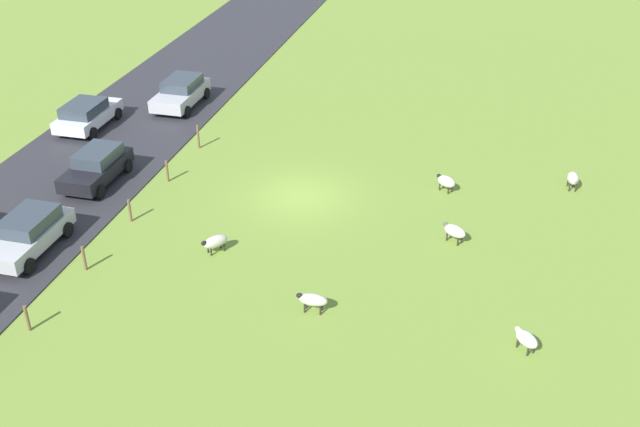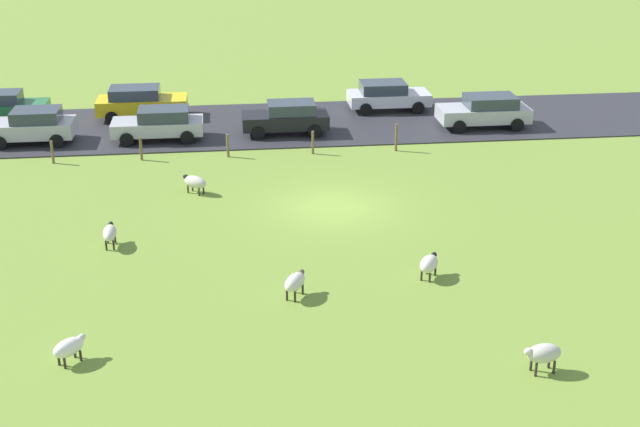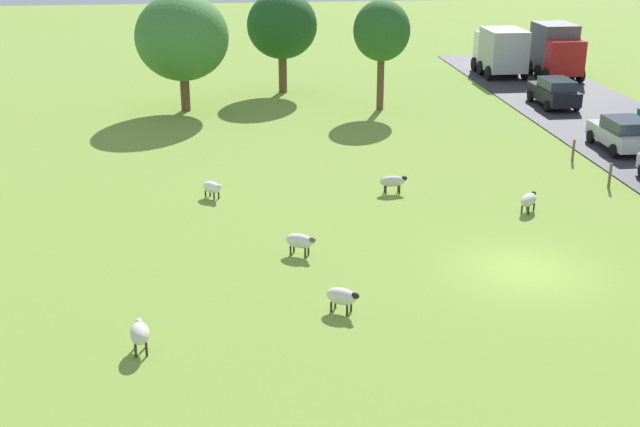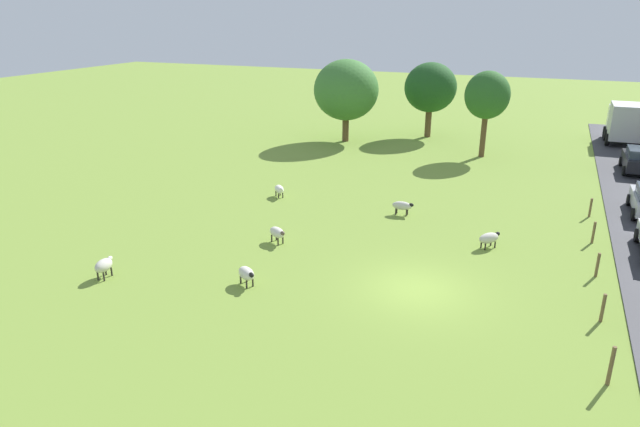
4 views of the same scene
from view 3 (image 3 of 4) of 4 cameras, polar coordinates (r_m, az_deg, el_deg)
The scene contains 16 objects.
ground_plane at distance 28.15m, azimuth 13.81°, elevation -3.81°, with size 160.00×160.00×0.00m, color olive.
sheep_0 at distance 28.30m, azimuth -1.40°, elevation -1.91°, with size 1.13×0.93×0.77m.
sheep_1 at distance 34.52m, azimuth 5.03°, elevation 2.22°, with size 1.17×0.47×0.75m.
sheep_2 at distance 33.31m, azimuth 14.18°, elevation 0.92°, with size 1.07×1.13×0.74m.
sheep_3 at distance 22.86m, azimuth -12.31°, elevation -8.07°, with size 0.62×1.07×0.82m.
sheep_4 at distance 34.08m, azimuth -7.45°, elevation 1.80°, with size 0.97×0.98×0.71m.
sheep_5 at distance 24.45m, azimuth 1.51°, elevation -5.73°, with size 1.06×0.94×0.76m.
tree_0 at distance 48.50m, azimuth -9.49°, elevation 11.87°, with size 5.30×5.30×6.70m.
tree_1 at distance 52.88m, azimuth -2.63°, elevation 12.80°, with size 4.37×4.37×6.31m.
tree_2 at distance 48.21m, azimuth 4.27°, elevation 12.40°, with size 3.24×3.24×6.31m.
fence_post_3 at distance 37.20m, azimuth 19.34°, elevation 2.50°, with size 0.12×0.12×1.06m, color brown.
fence_post_4 at distance 40.53m, azimuth 17.05°, elevation 4.18°, with size 0.12×0.12×1.04m, color brown.
truck_0 at distance 59.79m, azimuth 15.94°, elevation 10.75°, with size 2.71×4.25×3.62m.
truck_1 at distance 59.82m, azimuth 12.35°, elevation 10.93°, with size 2.82×4.64×3.25m.
car_3 at distance 51.22m, azimuth 15.84°, elevation 8.07°, with size 2.01×4.12×1.68m.
car_5 at distance 42.93m, azimuth 20.15°, elevation 5.22°, with size 2.17×3.94×1.59m.
Camera 3 is at (-9.62, -23.91, 11.33)m, focal length 46.47 mm.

